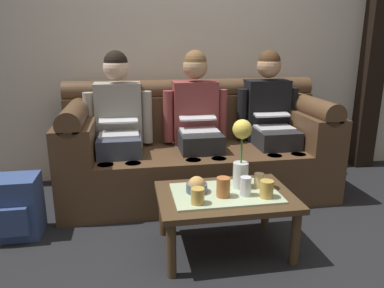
{
  "coord_description": "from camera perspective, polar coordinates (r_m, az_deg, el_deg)",
  "views": [
    {
      "loc": [
        -0.56,
        -1.82,
        1.29
      ],
      "look_at": [
        -0.11,
        0.76,
        0.55
      ],
      "focal_mm": 34.19,
      "sensor_mm": 36.0,
      "label": 1
    }
  ],
  "objects": [
    {
      "name": "ground_plane",
      "position": [
        2.3,
        6.37,
        -18.45
      ],
      "size": [
        14.0,
        14.0,
        0.0
      ],
      "primitive_type": "plane",
      "color": "black"
    },
    {
      "name": "back_wall_patterned",
      "position": [
        3.57,
        -0.82,
        18.3
      ],
      "size": [
        6.0,
        0.12,
        2.9
      ],
      "primitive_type": "cube",
      "color": "beige",
      "rests_on": "ground_plane"
    },
    {
      "name": "timber_pillar",
      "position": [
        4.18,
        26.83,
        16.32
      ],
      "size": [
        0.2,
        0.2,
        2.9
      ],
      "primitive_type": "cube",
      "color": "black",
      "rests_on": "ground_plane"
    },
    {
      "name": "couch",
      "position": [
        3.18,
        0.77,
        -1.07
      ],
      "size": [
        2.24,
        0.88,
        0.96
      ],
      "color": "#513823",
      "rests_on": "ground_plane"
    },
    {
      "name": "person_left",
      "position": [
        3.06,
        -11.37,
        3.49
      ],
      "size": [
        0.56,
        0.67,
        1.22
      ],
      "color": "#383D4C",
      "rests_on": "ground_plane"
    },
    {
      "name": "person_middle",
      "position": [
        3.11,
        0.8,
        4.0
      ],
      "size": [
        0.56,
        0.67,
        1.22
      ],
      "color": "#232326",
      "rests_on": "ground_plane"
    },
    {
      "name": "person_right",
      "position": [
        3.29,
        12.11,
        4.31
      ],
      "size": [
        0.56,
        0.67,
        1.22
      ],
      "color": "#232326",
      "rests_on": "ground_plane"
    },
    {
      "name": "coffee_table",
      "position": [
        2.32,
        5.18,
        -8.85
      ],
      "size": [
        0.84,
        0.58,
        0.39
      ],
      "color": "#47331E",
      "rests_on": "ground_plane"
    },
    {
      "name": "flower_vase",
      "position": [
        2.3,
        7.72,
        -1.12
      ],
      "size": [
        0.12,
        0.12,
        0.44
      ],
      "color": "silver",
      "rests_on": "coffee_table"
    },
    {
      "name": "snack_bowl",
      "position": [
        2.28,
        0.74,
        -6.58
      ],
      "size": [
        0.13,
        0.13,
        0.11
      ],
      "color": "#4C5666",
      "rests_on": "coffee_table"
    },
    {
      "name": "cup_near_left",
      "position": [
        2.38,
        10.41,
        -5.61
      ],
      "size": [
        0.06,
        0.06,
        0.09
      ],
      "primitive_type": "cylinder",
      "color": "#DBB77A",
      "rests_on": "coffee_table"
    },
    {
      "name": "cup_near_right",
      "position": [
        2.24,
        11.55,
        -6.9
      ],
      "size": [
        0.08,
        0.08,
        0.1
      ],
      "primitive_type": "cylinder",
      "color": "gold",
      "rests_on": "coffee_table"
    },
    {
      "name": "cup_far_center",
      "position": [
        2.21,
        4.9,
        -6.72
      ],
      "size": [
        0.08,
        0.08,
        0.12
      ],
      "primitive_type": "cylinder",
      "color": "#B26633",
      "rests_on": "coffee_table"
    },
    {
      "name": "cup_far_left",
      "position": [
        2.24,
        8.36,
        -6.54
      ],
      "size": [
        0.07,
        0.07,
        0.12
      ],
      "primitive_type": "cylinder",
      "color": "silver",
      "rests_on": "coffee_table"
    },
    {
      "name": "cup_far_right",
      "position": [
        2.12,
        0.89,
        -8.11
      ],
      "size": [
        0.08,
        0.08,
        0.09
      ],
      "primitive_type": "cylinder",
      "color": "gold",
      "rests_on": "coffee_table"
    },
    {
      "name": "backpack_left",
      "position": [
        2.78,
        -25.92,
        -8.88
      ],
      "size": [
        0.33,
        0.3,
        0.42
      ],
      "color": "#33477A",
      "rests_on": "ground_plane"
    }
  ]
}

